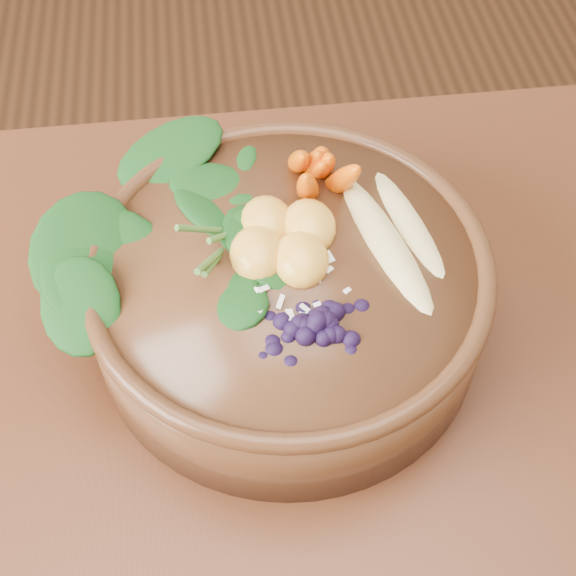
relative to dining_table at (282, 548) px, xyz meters
name	(u,v)px	position (x,y,z in m)	size (l,w,h in m)	color
dining_table	(282,548)	(0.00, 0.00, 0.00)	(1.60, 0.90, 0.75)	#331C0C
stoneware_bowl	(288,295)	(0.02, 0.16, 0.14)	(0.33, 0.33, 0.09)	#502D18
kale_heap	(203,194)	(-0.04, 0.22, 0.21)	(0.21, 0.19, 0.05)	#144015
carrot_cluster	(325,132)	(0.07, 0.26, 0.23)	(0.07, 0.07, 0.09)	#DC5D00
banana_halves	(399,219)	(0.12, 0.18, 0.20)	(0.09, 0.19, 0.03)	#E0CC84
mandarin_cluster	(283,228)	(0.02, 0.18, 0.20)	(0.09, 0.10, 0.04)	gold
blueberry_pile	(320,311)	(0.04, 0.10, 0.20)	(0.15, 0.11, 0.04)	black
coconut_flakes	(299,279)	(0.03, 0.14, 0.19)	(0.10, 0.08, 0.01)	white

